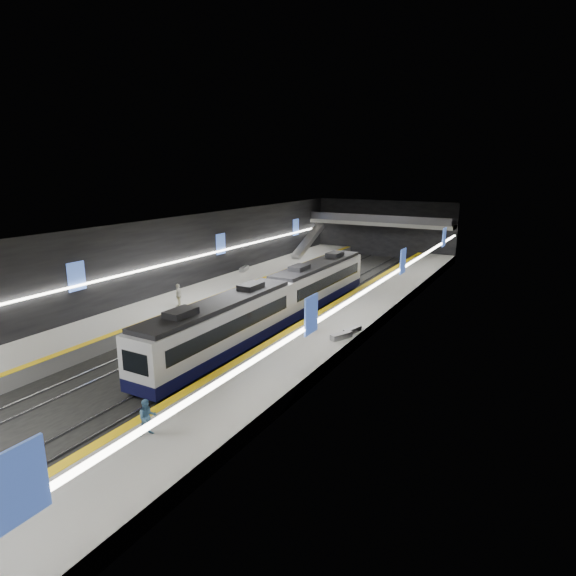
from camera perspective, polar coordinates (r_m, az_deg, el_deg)
The scene contains 24 objects.
ground at distance 39.76m, azimuth -4.99°, elevation -4.27°, with size 70.00×70.00×0.00m, color black.
ceiling at distance 38.00m, azimuth -5.25°, elevation 7.25°, with size 20.00×70.00×0.04m, color beige.
wall_left at distance 44.99m, azimuth -15.72°, elevation 2.70°, with size 0.04×70.00×8.00m, color black.
wall_right at distance 34.20m, azimuth 8.87°, elevation -0.46°, with size 0.04×70.00×8.00m, color black.
wall_back at distance 69.99m, azimuth 11.32°, elevation 6.89°, with size 20.00×0.04×8.00m, color black.
platform_left at distance 44.11m, azimuth -13.11°, elevation -2.05°, with size 5.00×70.00×1.00m, color slate.
tile_surface_left at distance 43.97m, azimuth -13.14°, elevation -1.41°, with size 5.00×70.00×0.02m, color #ACACA7.
tactile_strip_left at distance 42.56m, azimuth -10.95°, elevation -1.80°, with size 0.60×70.00×0.02m, color yellow.
platform_right at distance 36.12m, azimuth 4.94°, elevation -5.35°, with size 5.00×70.00×1.00m, color slate.
tile_surface_right at distance 35.95m, azimuth 4.95°, elevation -4.59°, with size 5.00×70.00×0.02m, color #ACACA7.
tactile_strip_right at distance 36.85m, azimuth 1.83°, elevation -4.05°, with size 0.60×70.00×0.02m, color yellow.
rails at distance 39.74m, azimuth -5.00°, elevation -4.18°, with size 6.52×70.00×0.12m.
train at distance 38.49m, azimuth -1.30°, elevation -1.42°, with size 2.69×30.05×3.60m.
ad_posters at distance 39.39m, azimuth -4.32°, elevation 2.36°, with size 19.94×53.50×2.20m.
cove_light_left at distance 44.89m, azimuth -15.52°, elevation 2.42°, with size 0.25×68.60×0.12m, color white.
cove_light_right at distance 34.32m, azimuth 8.55°, elevation -0.74°, with size 0.25×68.60×0.12m, color white.
mezzanine_bridge at distance 67.92m, azimuth 10.81°, elevation 7.58°, with size 20.00×3.00×1.50m.
escalator at distance 64.71m, azimuth 2.40°, elevation 5.60°, with size 1.20×8.00×0.60m, color #99999E.
bench_left_far at distance 55.14m, azimuth -5.22°, elevation 2.29°, with size 0.53×1.92×0.47m, color #99999E.
bench_right_near at distance 33.50m, azimuth 6.34°, elevation -5.68°, with size 0.48×1.73×0.42m, color #99999E.
bench_right_far at distance 34.73m, azimuth 7.64°, elevation -5.00°, with size 0.47×1.70×0.42m, color #99999E.
passenger_right_a at distance 35.07m, azimuth 2.98°, elevation -3.65°, with size 0.59×0.39×1.63m, color #D2664E.
passenger_right_b at distance 22.72m, azimuth -16.33°, elevation -14.54°, with size 0.82×0.64×1.69m, color teal.
passenger_left_a at distance 41.67m, azimuth -12.85°, elevation -0.85°, with size 1.16×0.48×1.98m, color beige.
Camera 1 is at (21.36, -31.10, 12.54)m, focal length 30.00 mm.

